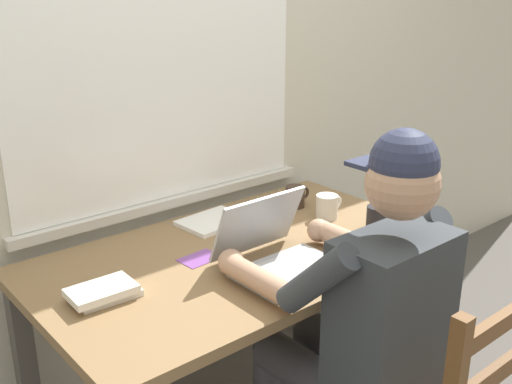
{
  "coord_description": "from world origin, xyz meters",
  "views": [
    {
      "loc": [
        -1.15,
        -1.43,
        1.59
      ],
      "look_at": [
        0.01,
        -0.05,
        0.95
      ],
      "focal_mm": 42.2,
      "sensor_mm": 36.0,
      "label": 1
    }
  ],
  "objects_px": {
    "coffee_mug_white": "(327,206)",
    "book_stack_main": "(103,291)",
    "coffee_mug_dark": "(296,196)",
    "seated_person": "(360,314)",
    "laptop": "(277,252)",
    "desk": "(244,275)",
    "landscape_photo_print": "(200,259)",
    "coffee_mug_spare": "(378,218)",
    "computer_mouse": "(344,244)"
  },
  "relations": [
    {
      "from": "coffee_mug_dark",
      "to": "book_stack_main",
      "type": "distance_m",
      "value": 0.95
    },
    {
      "from": "book_stack_main",
      "to": "computer_mouse",
      "type": "bearing_deg",
      "value": -15.41
    },
    {
      "from": "seated_person",
      "to": "desk",
      "type": "bearing_deg",
      "value": 95.31
    },
    {
      "from": "coffee_mug_dark",
      "to": "landscape_photo_print",
      "type": "height_order",
      "value": "coffee_mug_dark"
    },
    {
      "from": "coffee_mug_spare",
      "to": "book_stack_main",
      "type": "distance_m",
      "value": 1.0
    },
    {
      "from": "landscape_photo_print",
      "to": "book_stack_main",
      "type": "bearing_deg",
      "value": -178.61
    },
    {
      "from": "laptop",
      "to": "coffee_mug_spare",
      "type": "relative_size",
      "value": 2.83
    },
    {
      "from": "desk",
      "to": "book_stack_main",
      "type": "bearing_deg",
      "value": 178.82
    },
    {
      "from": "desk",
      "to": "landscape_photo_print",
      "type": "relative_size",
      "value": 10.73
    },
    {
      "from": "seated_person",
      "to": "coffee_mug_white",
      "type": "xyz_separation_m",
      "value": [
        0.39,
        0.5,
        0.09
      ]
    },
    {
      "from": "computer_mouse",
      "to": "coffee_mug_white",
      "type": "bearing_deg",
      "value": 55.41
    },
    {
      "from": "landscape_photo_print",
      "to": "coffee_mug_dark",
      "type": "bearing_deg",
      "value": 10.56
    },
    {
      "from": "computer_mouse",
      "to": "landscape_photo_print",
      "type": "xyz_separation_m",
      "value": [
        -0.42,
        0.25,
        -0.02
      ]
    },
    {
      "from": "coffee_mug_spare",
      "to": "landscape_photo_print",
      "type": "height_order",
      "value": "coffee_mug_spare"
    },
    {
      "from": "seated_person",
      "to": "laptop",
      "type": "height_order",
      "value": "seated_person"
    },
    {
      "from": "desk",
      "to": "coffee_mug_white",
      "type": "distance_m",
      "value": 0.46
    },
    {
      "from": "seated_person",
      "to": "coffee_mug_dark",
      "type": "xyz_separation_m",
      "value": [
        0.38,
        0.67,
        0.08
      ]
    },
    {
      "from": "laptop",
      "to": "landscape_photo_print",
      "type": "relative_size",
      "value": 2.54
    },
    {
      "from": "desk",
      "to": "coffee_mug_dark",
      "type": "xyz_separation_m",
      "value": [
        0.43,
        0.19,
        0.14
      ]
    },
    {
      "from": "desk",
      "to": "coffee_mug_white",
      "type": "height_order",
      "value": "coffee_mug_white"
    },
    {
      "from": "landscape_photo_print",
      "to": "desk",
      "type": "bearing_deg",
      "value": -20.78
    },
    {
      "from": "laptop",
      "to": "coffee_mug_white",
      "type": "bearing_deg",
      "value": 23.89
    },
    {
      "from": "laptop",
      "to": "coffee_mug_white",
      "type": "xyz_separation_m",
      "value": [
        0.43,
        0.19,
        -0.01
      ]
    },
    {
      "from": "computer_mouse",
      "to": "laptop",
      "type": "bearing_deg",
      "value": 170.67
    },
    {
      "from": "coffee_mug_spare",
      "to": "book_stack_main",
      "type": "height_order",
      "value": "coffee_mug_spare"
    },
    {
      "from": "coffee_mug_white",
      "to": "book_stack_main",
      "type": "distance_m",
      "value": 0.94
    },
    {
      "from": "laptop",
      "to": "coffee_mug_dark",
      "type": "distance_m",
      "value": 0.55
    },
    {
      "from": "seated_person",
      "to": "coffee_mug_spare",
      "type": "xyz_separation_m",
      "value": [
        0.44,
        0.3,
        0.09
      ]
    },
    {
      "from": "coffee_mug_white",
      "to": "coffee_mug_dark",
      "type": "distance_m",
      "value": 0.17
    },
    {
      "from": "laptop",
      "to": "landscape_photo_print",
      "type": "bearing_deg",
      "value": 127.25
    },
    {
      "from": "coffee_mug_white",
      "to": "coffee_mug_dark",
      "type": "height_order",
      "value": "coffee_mug_white"
    },
    {
      "from": "seated_person",
      "to": "coffee_mug_white",
      "type": "height_order",
      "value": "seated_person"
    },
    {
      "from": "laptop",
      "to": "book_stack_main",
      "type": "height_order",
      "value": "laptop"
    },
    {
      "from": "desk",
      "to": "landscape_photo_print",
      "type": "distance_m",
      "value": 0.18
    },
    {
      "from": "seated_person",
      "to": "landscape_photo_print",
      "type": "xyz_separation_m",
      "value": [
        -0.19,
        0.52,
        0.04
      ]
    },
    {
      "from": "coffee_mug_white",
      "to": "landscape_photo_print",
      "type": "relative_size",
      "value": 0.94
    },
    {
      "from": "book_stack_main",
      "to": "landscape_photo_print",
      "type": "relative_size",
      "value": 1.59
    },
    {
      "from": "laptop",
      "to": "desk",
      "type": "bearing_deg",
      "value": 93.0
    },
    {
      "from": "coffee_mug_dark",
      "to": "coffee_mug_spare",
      "type": "height_order",
      "value": "coffee_mug_spare"
    },
    {
      "from": "coffee_mug_spare",
      "to": "landscape_photo_print",
      "type": "distance_m",
      "value": 0.67
    },
    {
      "from": "coffee_mug_white",
      "to": "seated_person",
      "type": "bearing_deg",
      "value": -127.77
    },
    {
      "from": "seated_person",
      "to": "laptop",
      "type": "xyz_separation_m",
      "value": [
        -0.04,
        0.31,
        0.09
      ]
    },
    {
      "from": "book_stack_main",
      "to": "landscape_photo_print",
      "type": "xyz_separation_m",
      "value": [
        0.36,
        0.03,
        -0.02
      ]
    },
    {
      "from": "desk",
      "to": "laptop",
      "type": "bearing_deg",
      "value": -87.0
    },
    {
      "from": "laptop",
      "to": "landscape_photo_print",
      "type": "height_order",
      "value": "laptop"
    },
    {
      "from": "laptop",
      "to": "computer_mouse",
      "type": "height_order",
      "value": "laptop"
    },
    {
      "from": "computer_mouse",
      "to": "coffee_mug_dark",
      "type": "bearing_deg",
      "value": 69.13
    },
    {
      "from": "desk",
      "to": "laptop",
      "type": "xyz_separation_m",
      "value": [
        0.01,
        -0.16,
        0.14
      ]
    },
    {
      "from": "seated_person",
      "to": "coffee_mug_white",
      "type": "distance_m",
      "value": 0.64
    },
    {
      "from": "landscape_photo_print",
      "to": "coffee_mug_spare",
      "type": "bearing_deg",
      "value": -23.35
    }
  ]
}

